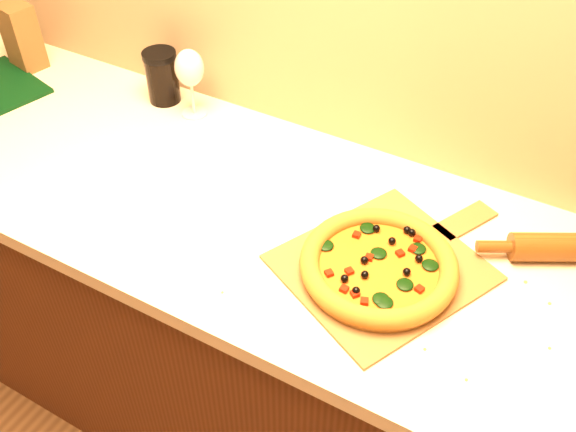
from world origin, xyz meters
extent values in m
cube|color=#4D2610|center=(0.00, 1.43, 0.43)|extent=(2.80, 0.65, 0.86)
cube|color=beige|center=(0.00, 1.43, 0.88)|extent=(2.84, 0.68, 0.04)
cube|color=olive|center=(0.22, 1.39, 0.90)|extent=(0.46, 0.48, 0.01)
cube|color=olive|center=(0.33, 1.60, 0.90)|extent=(0.11, 0.16, 0.01)
cylinder|color=#BC6D2F|center=(0.22, 1.37, 0.91)|extent=(0.30, 0.30, 0.01)
cylinder|color=orange|center=(0.22, 1.37, 0.93)|extent=(0.25, 0.25, 0.01)
torus|color=#94581A|center=(0.22, 1.37, 0.93)|extent=(0.31, 0.31, 0.04)
ellipsoid|color=black|center=(0.27, 1.39, 0.93)|extent=(0.03, 0.03, 0.01)
sphere|color=black|center=(0.19, 1.35, 0.94)|extent=(0.02, 0.02, 0.02)
cube|color=#981405|center=(0.24, 1.32, 0.93)|extent=(0.02, 0.02, 0.01)
cylinder|color=#5D3310|center=(0.41, 1.53, 0.93)|extent=(0.07, 0.05, 0.03)
cylinder|color=silver|center=(-0.43, 1.66, 0.90)|extent=(0.07, 0.07, 0.00)
cylinder|color=silver|center=(-0.43, 1.66, 0.95)|extent=(0.01, 0.01, 0.08)
ellipsoid|color=silver|center=(-0.43, 1.66, 1.04)|extent=(0.08, 0.08, 0.10)
cube|color=brown|center=(-1.00, 1.63, 0.99)|extent=(0.11, 0.09, 0.19)
cylinder|color=black|center=(-0.54, 1.68, 0.96)|extent=(0.08, 0.08, 0.13)
cylinder|color=black|center=(-0.54, 1.68, 1.04)|extent=(0.09, 0.09, 0.02)
camera|label=1|loc=(0.49, 0.53, 1.85)|focal=40.00mm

